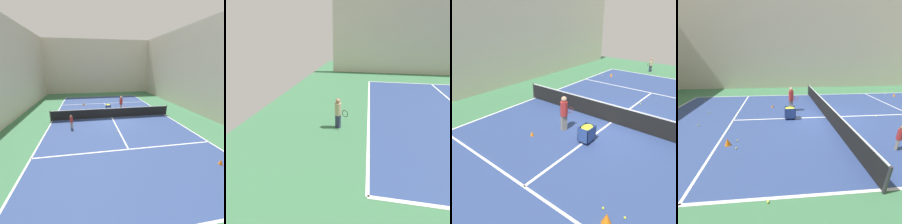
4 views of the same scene
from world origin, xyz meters
TOP-DOWN VIEW (x-y plane):
  - ground_plane at (0.00, 0.00)m, footprint 31.71×31.71m
  - court_playing_area at (0.00, 0.00)m, footprint 10.90×20.83m
  - line_baseline_far at (0.00, 10.41)m, footprint 10.90×0.10m
  - line_sideline_left at (-5.45, 0.00)m, footprint 0.10×20.83m
  - line_sideline_right at (5.45, 0.00)m, footprint 0.10×20.83m
  - line_service_near at (0.00, -5.73)m, footprint 10.90×0.10m
  - line_service_far at (0.00, 5.73)m, footprint 10.90×0.10m
  - line_centre_service at (0.00, 0.00)m, footprint 0.10×11.45m
  - hall_enclosure_right at (8.97, 0.00)m, footprint 0.15×28.01m
  - hall_enclosure_far at (0.00, 13.93)m, footprint 17.79×0.15m
  - tennis_net at (0.00, 0.00)m, footprint 11.20×0.10m
  - coach_at_net at (1.36, 2.07)m, footprint 0.44×0.69m
  - child_midcourt at (-3.58, -1.93)m, footprint 0.31×0.31m
  - ball_cart at (-0.04, 2.27)m, footprint 0.49×0.64m
  - training_cone_0 at (2.13, 3.39)m, footprint 0.17×0.17m
  - training_cone_1 at (4.23, -7.89)m, footprint 0.21×0.21m
  - training_cone_2 at (-2.66, 5.25)m, footprint 0.27×0.27m
  - tennis_ball_0 at (-0.21, -3.24)m, footprint 0.07×0.07m
  - tennis_ball_1 at (-5.58, 3.34)m, footprint 0.07×0.07m
  - tennis_ball_2 at (-3.76, 8.97)m, footprint 0.07×0.07m
  - tennis_ball_3 at (4.04, 9.07)m, footprint 0.07×0.07m
  - tennis_ball_4 at (-2.37, 4.91)m, footprint 0.07×0.07m
  - tennis_ball_6 at (1.39, 7.68)m, footprint 0.07×0.07m
  - tennis_ball_7 at (-2.98, 4.81)m, footprint 0.07×0.07m
  - tennis_ball_8 at (-2.16, 8.36)m, footprint 0.07×0.07m
  - tennis_ball_9 at (-5.47, -1.67)m, footprint 0.07×0.07m
  - tennis_ball_10 at (-0.58, 7.46)m, footprint 0.07×0.07m

SIDE VIEW (x-z plane):
  - ground_plane at x=0.00m, z-range 0.00..0.00m
  - court_playing_area at x=0.00m, z-range 0.00..0.00m
  - line_baseline_far at x=0.00m, z-range 0.00..0.01m
  - line_sideline_left at x=-5.45m, z-range 0.00..0.01m
  - line_sideline_right at x=5.45m, z-range 0.00..0.01m
  - line_service_near at x=0.00m, z-range 0.00..0.01m
  - line_service_far at x=0.00m, z-range 0.00..0.01m
  - line_centre_service at x=0.00m, z-range 0.00..0.01m
  - tennis_ball_0 at x=-0.21m, z-range 0.00..0.07m
  - tennis_ball_1 at x=-5.58m, z-range 0.00..0.07m
  - tennis_ball_2 at x=-3.76m, z-range 0.00..0.07m
  - tennis_ball_3 at x=4.04m, z-range 0.00..0.07m
  - tennis_ball_4 at x=-2.37m, z-range 0.00..0.07m
  - tennis_ball_6 at x=1.39m, z-range 0.00..0.07m
  - tennis_ball_7 at x=-2.98m, z-range 0.00..0.07m
  - tennis_ball_8 at x=-2.16m, z-range 0.00..0.07m
  - tennis_ball_9 at x=-5.47m, z-range 0.00..0.07m
  - tennis_ball_10 at x=-0.58m, z-range 0.00..0.07m
  - training_cone_0 at x=2.13m, z-range 0.00..0.21m
  - training_cone_1 at x=4.23m, z-range 0.00..0.27m
  - training_cone_2 at x=-2.66m, z-range 0.00..0.34m
  - tennis_net at x=0.00m, z-range 0.02..0.98m
  - ball_cart at x=-0.04m, z-range 0.15..0.91m
  - child_midcourt at x=-3.58m, z-range 0.08..1.18m
  - coach_at_net at x=1.36m, z-range 0.12..1.79m
  - hall_enclosure_right at x=8.97m, z-range 0.00..8.96m
  - hall_enclosure_far at x=0.00m, z-range 0.00..8.96m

